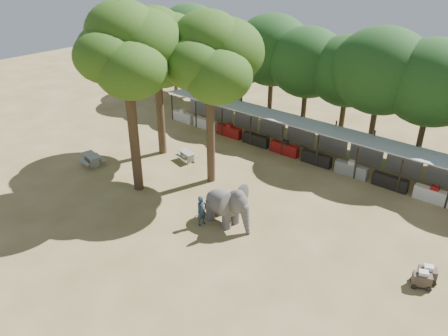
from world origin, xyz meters
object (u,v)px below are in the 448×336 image
Objects in this scene: yard_tree_back at (210,57)px; cart_front at (427,273)px; picnic_table_far at (187,155)px; handler at (202,211)px; elephant at (228,205)px; yard_tree_center at (126,50)px; picnic_table_near at (92,158)px; cart_back at (422,279)px; yard_tree_left at (156,47)px.

cart_front is (15.02, -1.18, -8.09)m from yard_tree_back.
picnic_table_far is 18.49m from cart_front.
yard_tree_back reaches higher than cart_front.
handler is at bearing -54.39° from yard_tree_back.
elephant is at bearing -39.12° from yard_tree_back.
yard_tree_center is 6.36× the size of handler.
picnic_table_near reaches higher than picnic_table_far.
handler is at bearing -26.26° from picnic_table_far.
yard_tree_back is 10.25× the size of cart_back.
handler is at bearing -132.99° from elephant.
cart_back is at bearing -69.88° from handler.
yard_tree_center is 10.15m from picnic_table_near.
yard_tree_center reaches higher than yard_tree_left.
yard_tree_left is 6.09m from yard_tree_back.
yard_tree_center is at bearing -72.26° from picnic_table_far.
picnic_table_far is at bearing -0.66° from yard_tree_left.
handler reaches higher than picnic_table_far.
picnic_table_far is (-6.66, 5.60, -0.47)m from handler.
elephant reaches higher than cart_front.
handler is 12.22m from cart_front.
elephant is at bearing -39.40° from handler.
yard_tree_center is 20.23m from cart_front.
yard_tree_left is 22.51m from cart_back.
elephant is at bearing 13.99° from picnic_table_near.
picnic_table_far is (-3.34, 0.97, -8.07)m from yard_tree_back.
yard_tree_back reaches higher than yard_tree_left.
cart_back is at bearing -117.78° from cart_front.
cart_front and cart_back have the same top height.
yard_tree_back is 9.49m from handler.
yard_tree_center reaches higher than yard_tree_back.
cart_back is (23.25, 2.37, -0.10)m from picnic_table_near.
handler is 12.01m from cart_back.
picnic_table_near is (-11.61, 0.51, -0.40)m from handler.
yard_tree_center is 5.04m from yard_tree_back.
yard_tree_center is 3.59× the size of elephant.
picnic_table_near is at bearing -174.93° from elephant.
picnic_table_far is (2.66, -0.03, -7.73)m from yard_tree_left.
yard_tree_center is 10.85m from elephant.
yard_tree_back is at bearing 41.83° from handler.
handler is at bearing 9.00° from picnic_table_near.
yard_tree_back is 12.23m from picnic_table_near.
cart_front is (23.31, 2.94, -0.10)m from picnic_table_near.
yard_tree_left is 5.92m from yard_tree_center.
cart_back reaches higher than picnic_table_far.
yard_tree_back is 6.00× the size of handler.
cart_back is at bearing -6.66° from yard_tree_back.
cart_back is (14.96, -1.75, -8.09)m from yard_tree_back.
yard_tree_back reaches higher than picnic_table_near.
yard_tree_left is 3.29× the size of elephant.
cart_front is 0.99× the size of cart_back.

